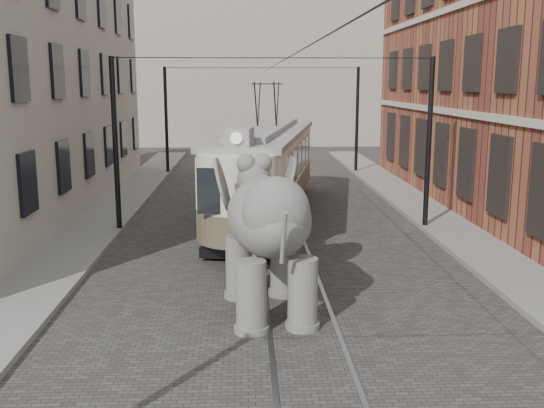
{
  "coord_description": "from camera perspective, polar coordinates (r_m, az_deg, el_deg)",
  "views": [
    {
      "loc": [
        -1.2,
        -15.3,
        5.13
      ],
      "look_at": [
        -0.52,
        0.15,
        2.1
      ],
      "focal_mm": 40.99,
      "sensor_mm": 36.0,
      "label": 1
    }
  ],
  "objects": [
    {
      "name": "ground",
      "position": [
        16.18,
        1.87,
        -7.4
      ],
      "size": [
        120.0,
        120.0,
        0.0
      ],
      "primitive_type": "plane",
      "color": "#3F3D3A"
    },
    {
      "name": "elephant",
      "position": [
        13.85,
        -0.32,
        -3.23
      ],
      "size": [
        3.76,
        5.92,
        3.41
      ],
      "primitive_type": null,
      "rotation": [
        0.0,
        0.0,
        0.13
      ],
      "color": "#5C5A55",
      "rests_on": "ground"
    },
    {
      "name": "sidewalk_left",
      "position": [
        16.97,
        -20.76,
        -7.0
      ],
      "size": [
        2.0,
        60.0,
        0.15
      ],
      "primitive_type": "cube",
      "color": "slate",
      "rests_on": "ground"
    },
    {
      "name": "tram_rails",
      "position": [
        16.18,
        1.87,
        -7.36
      ],
      "size": [
        1.54,
        80.0,
        0.02
      ],
      "primitive_type": null,
      "color": "slate",
      "rests_on": "ground"
    },
    {
      "name": "distant_block",
      "position": [
        55.35,
        -1.3,
        13.02
      ],
      "size": [
        28.0,
        10.0,
        14.0
      ],
      "primitive_type": "cube",
      "color": "gray",
      "rests_on": "ground"
    },
    {
      "name": "catenary",
      "position": [
        20.44,
        0.3,
        5.1
      ],
      "size": [
        11.0,
        30.2,
        6.0
      ],
      "primitive_type": null,
      "color": "black",
      "rests_on": "ground"
    },
    {
      "name": "sidewalk_right",
      "position": [
        17.65,
        21.82,
        -6.38
      ],
      "size": [
        2.0,
        60.0,
        0.15
      ],
      "primitive_type": "cube",
      "color": "slate",
      "rests_on": "ground"
    },
    {
      "name": "tram",
      "position": [
        23.82,
        -0.47,
        4.91
      ],
      "size": [
        4.87,
        13.22,
        5.14
      ],
      "primitive_type": null,
      "rotation": [
        0.0,
        0.0,
        -0.17
      ],
      "color": "beige",
      "rests_on": "ground"
    }
  ]
}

